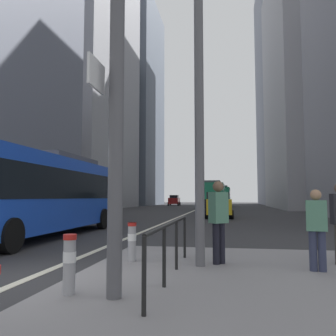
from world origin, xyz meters
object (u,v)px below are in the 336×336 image
(city_bus_blue_oncoming, at_px, (42,190))
(car_receding_near, at_px, (219,205))
(car_receding_far, at_px, (217,205))
(street_lamp_post, at_px, (199,28))
(pedestrian_far, at_px, (219,217))
(bollard_right, at_px, (69,261))
(city_bus_red_receding, at_px, (213,195))
(car_oncoming_mid, at_px, (174,200))
(pedestrian_waiting, at_px, (317,226))
(city_bus_red_distant, at_px, (222,195))
(traffic_signal_gantry, at_px, (7,39))
(bollard_back, at_px, (132,240))

(city_bus_blue_oncoming, xyz_separation_m, car_receding_near, (6.63, 14.02, -0.85))
(car_receding_far, xyz_separation_m, street_lamp_post, (0.20, -19.70, 4.29))
(pedestrian_far, bearing_deg, bollard_right, -127.80)
(city_bus_blue_oncoming, bearing_deg, car_receding_far, 65.58)
(city_bus_red_receding, height_order, car_receding_far, city_bus_red_receding)
(car_oncoming_mid, xyz_separation_m, pedestrian_waiting, (11.49, -57.64, 0.03))
(pedestrian_far, bearing_deg, city_bus_red_receding, 92.35)
(car_receding_near, xyz_separation_m, street_lamp_post, (0.05, -19.47, 4.29))
(bollard_right, bearing_deg, car_receding_far, 86.02)
(city_bus_blue_oncoming, relative_size, city_bus_red_distant, 1.09)
(traffic_signal_gantry, height_order, street_lamp_post, street_lamp_post)
(car_receding_far, relative_size, pedestrian_far, 2.34)
(car_oncoming_mid, height_order, car_receding_near, same)
(bollard_back, height_order, pedestrian_far, pedestrian_far)
(bollard_back, distance_m, pedestrian_far, 1.99)
(city_bus_red_distant, xyz_separation_m, pedestrian_waiting, (2.49, -51.63, -0.82))
(city_bus_red_receding, relative_size, city_bus_red_distant, 0.98)
(city_bus_red_receding, distance_m, city_bus_red_distant, 17.07)
(city_bus_red_distant, relative_size, car_receding_far, 2.63)
(city_bus_blue_oncoming, distance_m, city_bus_red_receding, 29.54)
(city_bus_blue_oncoming, distance_m, street_lamp_post, 9.28)
(city_bus_red_distant, distance_m, traffic_signal_gantry, 54.12)
(pedestrian_far, bearing_deg, city_bus_blue_oncoming, 143.88)
(city_bus_red_distant, distance_m, car_receding_near, 32.03)
(bollard_right, xyz_separation_m, bollard_back, (0.21, 2.71, -0.01))
(city_bus_red_receding, relative_size, pedestrian_far, 6.05)
(car_receding_far, xyz_separation_m, bollard_back, (-1.34, -19.44, -0.36))
(car_receding_near, relative_size, traffic_signal_gantry, 0.68)
(city_bus_red_receding, relative_size, car_oncoming_mid, 2.59)
(city_bus_blue_oncoming, bearing_deg, car_receding_near, 64.70)
(car_oncoming_mid, relative_size, pedestrian_far, 2.33)
(car_oncoming_mid, height_order, bollard_right, car_oncoming_mid)
(city_bus_red_receding, height_order, traffic_signal_gantry, traffic_signal_gantry)
(car_oncoming_mid, height_order, pedestrian_waiting, car_oncoming_mid)
(city_bus_red_distant, height_order, pedestrian_far, city_bus_red_distant)
(bollard_right, bearing_deg, pedestrian_waiting, 29.76)
(car_receding_far, height_order, traffic_signal_gantry, traffic_signal_gantry)
(car_oncoming_mid, height_order, bollard_back, car_oncoming_mid)
(city_bus_red_distant, distance_m, bollard_right, 53.97)
(traffic_signal_gantry, bearing_deg, pedestrian_far, 41.10)
(car_receding_near, distance_m, car_receding_far, 0.28)
(pedestrian_far, bearing_deg, street_lamp_post, -142.13)
(traffic_signal_gantry, bearing_deg, car_oncoming_mid, 96.04)
(street_lamp_post, bearing_deg, city_bus_blue_oncoming, 140.81)
(bollard_right, distance_m, pedestrian_far, 3.51)
(city_bus_blue_oncoming, height_order, street_lamp_post, street_lamp_post)
(bollard_back, bearing_deg, car_receding_near, 85.56)
(car_receding_near, bearing_deg, city_bus_red_receding, 93.71)
(car_receding_near, height_order, pedestrian_far, car_receding_near)
(car_receding_far, bearing_deg, city_bus_red_receding, 93.18)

